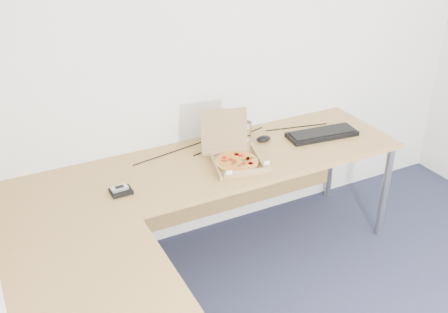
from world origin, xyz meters
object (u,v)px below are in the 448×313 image
desk (187,217)px  pizza_box (235,159)px  keyboard (322,134)px  drinking_glass (246,131)px  wallet (121,191)px

desk → pizza_box: 0.58m
keyboard → drinking_glass: bearing=164.2°
keyboard → wallet: bearing=-170.1°
desk → keyboard: keyboard is taller
keyboard → pizza_box: bearing=-167.2°
pizza_box → wallet: pizza_box is taller
drinking_glass → wallet: (-0.94, -0.28, -0.05)m
desk → keyboard: 1.24m
desk → pizza_box: pizza_box is taller
keyboard → wallet: (-1.41, -0.08, -0.01)m
keyboard → desk: bearing=-153.8°
drinking_glass → keyboard: (0.47, -0.19, -0.05)m
pizza_box → desk: bearing=-129.1°
pizza_box → keyboard: bearing=21.0°
desk → drinking_glass: size_ratio=20.52×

